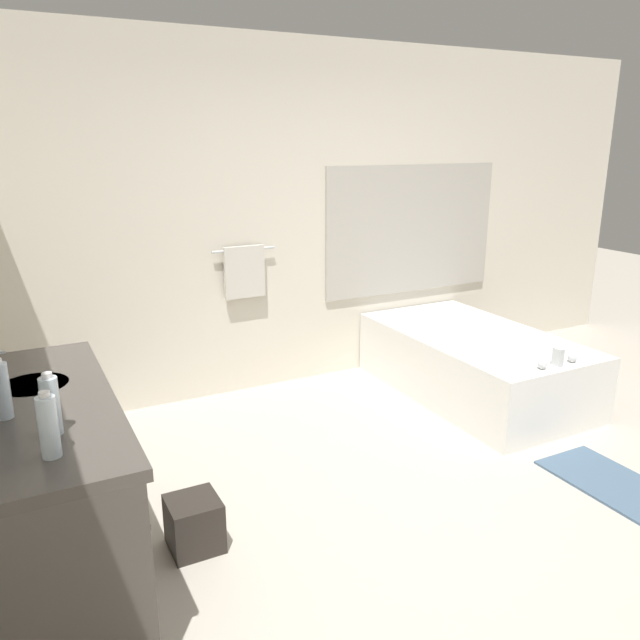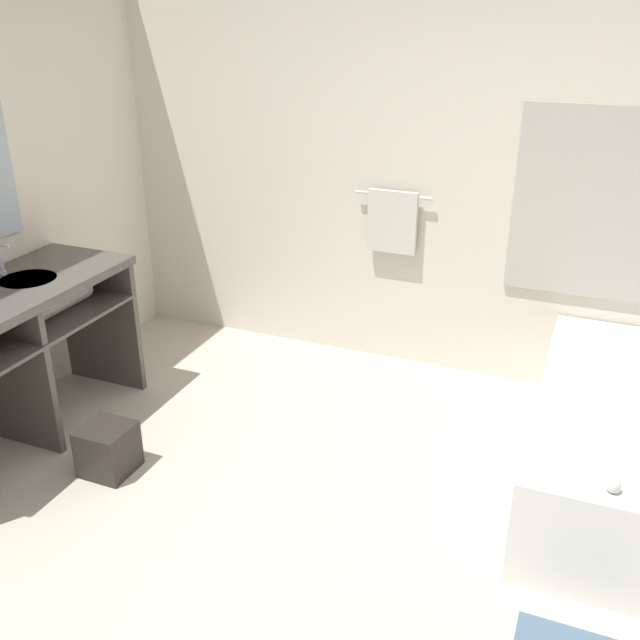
% 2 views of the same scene
% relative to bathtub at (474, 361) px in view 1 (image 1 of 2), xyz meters
% --- Properties ---
extents(ground_plane, '(16.00, 16.00, 0.00)m').
position_rel_bathtub_xyz_m(ground_plane, '(-1.27, -1.28, -0.27)').
color(ground_plane, beige).
rests_on(ground_plane, ground).
extents(wall_back_with_blinds, '(7.40, 0.13, 2.70)m').
position_rel_bathtub_xyz_m(wall_back_with_blinds, '(-1.23, 0.94, 1.07)').
color(wall_back_with_blinds, silver).
rests_on(wall_back_with_blinds, ground_plane).
extents(vanity_counter, '(0.61, 1.55, 0.89)m').
position_rel_bathtub_xyz_m(vanity_counter, '(-3.15, -0.83, 0.38)').
color(vanity_counter, '#4C4742').
rests_on(vanity_counter, ground_plane).
extents(bathtub, '(1.01, 1.81, 0.62)m').
position_rel_bathtub_xyz_m(bathtub, '(0.00, 0.00, 0.00)').
color(bathtub, white).
rests_on(bathtub, ground_plane).
extents(water_bottle_1, '(0.07, 0.07, 0.25)m').
position_rel_bathtub_xyz_m(water_bottle_1, '(-3.12, -1.20, 0.73)').
color(water_bottle_1, silver).
rests_on(water_bottle_1, vanity_counter).
extents(water_bottle_2, '(0.07, 0.07, 0.24)m').
position_rel_bathtub_xyz_m(water_bottle_2, '(-3.14, -1.38, 0.73)').
color(water_bottle_2, silver).
rests_on(water_bottle_2, vanity_counter).
extents(water_bottle_3, '(0.07, 0.07, 0.25)m').
position_rel_bathtub_xyz_m(water_bottle_3, '(-3.28, -0.95, 0.74)').
color(water_bottle_3, silver).
rests_on(water_bottle_3, vanity_counter).
extents(waste_bin, '(0.25, 0.25, 0.26)m').
position_rel_bathtub_xyz_m(waste_bin, '(-2.54, -0.89, -0.14)').
color(waste_bin, '#2D2823').
rests_on(waste_bin, ground_plane).
extents(bath_mat, '(0.45, 0.79, 0.02)m').
position_rel_bathtub_xyz_m(bath_mat, '(-0.18, -1.46, -0.27)').
color(bath_mat, slate).
rests_on(bath_mat, ground_plane).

